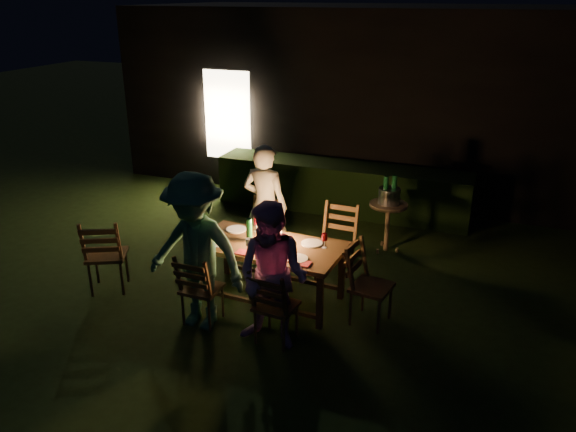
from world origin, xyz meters
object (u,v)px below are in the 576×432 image
at_px(chair_far_right, 335,258).
at_px(bottle_bucket_a, 385,193).
at_px(chair_end, 369,298).
at_px(lantern, 274,231).
at_px(bottle_table, 249,230).
at_px(bottle_bucket_b, 394,192).
at_px(person_house_side, 265,206).
at_px(side_table, 388,209).
at_px(ice_bucket, 389,196).
at_px(chair_far_left, 264,246).
at_px(chair_spare, 108,267).
at_px(chair_near_left, 202,300).
at_px(dining_table, 269,250).
at_px(chair_near_right, 275,318).
at_px(person_opp_left, 196,252).
at_px(person_opp_right, 273,277).

xyz_separation_m(chair_far_right, bottle_bucket_a, (0.38, 1.07, 0.57)).
height_order(chair_end, lantern, lantern).
distance_m(bottle_table, bottle_bucket_b, 2.29).
distance_m(person_house_side, bottle_bucket_b, 1.81).
distance_m(chair_far_right, side_table, 1.23).
distance_m(chair_far_right, ice_bucket, 1.29).
xyz_separation_m(chair_far_left, chair_spare, (-1.51, -1.31, 0.02)).
bearing_deg(chair_far_left, bottle_table, 98.30).
xyz_separation_m(chair_near_left, bottle_table, (0.24, 0.76, 0.58)).
relative_size(chair_far_left, lantern, 2.70).
bearing_deg(person_house_side, chair_far_left, 87.52).
bearing_deg(bottle_table, side_table, 55.32).
xyz_separation_m(dining_table, chair_near_right, (0.41, -0.79, -0.37)).
xyz_separation_m(chair_far_left, chair_end, (1.64, -0.86, 0.00)).
distance_m(person_opp_left, bottle_table, 0.84).
xyz_separation_m(chair_near_left, chair_near_right, (0.90, -0.05, 0.00)).
relative_size(dining_table, person_opp_left, 1.00).
distance_m(chair_near_left, chair_end, 1.85).
xyz_separation_m(dining_table, person_opp_right, (0.41, -0.84, 0.14)).
xyz_separation_m(chair_spare, side_table, (2.94, 2.36, 0.32)).
xyz_separation_m(chair_far_left, bottle_bucket_a, (1.38, 1.01, 0.59)).
relative_size(chair_end, person_opp_right, 0.61).
bearing_deg(side_table, bottle_table, -124.68).
height_order(chair_near_right, person_house_side, person_house_side).
distance_m(chair_near_right, lantern, 1.09).
relative_size(side_table, bottle_bucket_b, 2.23).
bearing_deg(bottle_bucket_b, lantern, -118.92).
bearing_deg(side_table, chair_far_left, -143.60).
height_order(chair_far_left, chair_spare, chair_spare).
bearing_deg(person_opp_right, chair_end, 46.49).
height_order(person_opp_right, lantern, person_opp_right).
distance_m(chair_spare, person_opp_right, 2.40).
height_order(chair_end, side_table, chair_end).
distance_m(chair_far_right, chair_end, 1.03).
distance_m(side_table, ice_bucket, 0.19).
distance_m(chair_near_right, bottle_bucket_a, 2.72).
relative_size(chair_far_left, chair_end, 0.99).
xyz_separation_m(chair_near_left, bottle_bucket_a, (1.46, 2.55, 0.60)).
bearing_deg(dining_table, chair_spare, -161.89).
distance_m(person_opp_left, bottle_bucket_b, 3.10).
bearing_deg(bottle_table, ice_bucket, 55.32).
xyz_separation_m(ice_bucket, bottle_bucket_a, (-0.05, -0.04, 0.05)).
distance_m(chair_end, chair_spare, 3.18).
bearing_deg(dining_table, bottle_table, -180.00).
bearing_deg(bottle_bucket_a, chair_near_left, -119.77).
bearing_deg(bottle_bucket_b, chair_near_right, -103.87).
relative_size(dining_table, chair_far_right, 1.74).
relative_size(chair_end, chair_spare, 0.94).
relative_size(chair_far_left, chair_far_right, 0.94).
xyz_separation_m(chair_near_right, bottle_bucket_a, (0.56, 2.60, 0.60)).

